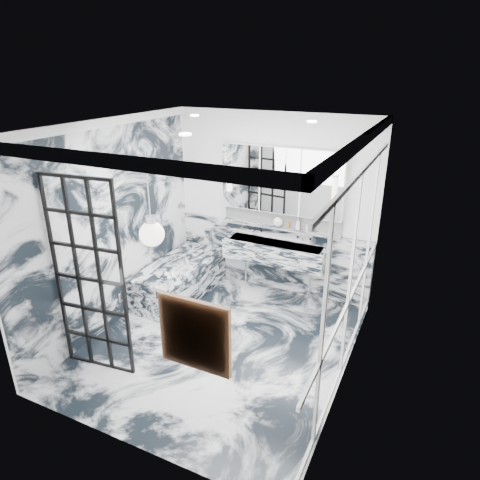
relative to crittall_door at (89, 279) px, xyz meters
The scene contains 25 objects.
floor 1.89m from the crittall_door, 42.19° to the left, with size 3.60×3.60×0.00m, color silver.
ceiling 2.21m from the crittall_door, 42.19° to the left, with size 3.60×3.60×0.00m, color white.
wall_back 3.02m from the crittall_door, 68.50° to the left, with size 3.60×3.60×0.00m, color white.
wall_front 1.38m from the crittall_door, 35.97° to the right, with size 3.60×3.60×0.00m, color white.
wall_left 1.14m from the crittall_door, 116.44° to the left, with size 3.60×3.60×0.00m, color white.
wall_right 2.89m from the crittall_door, 20.30° to the left, with size 3.60×3.60×0.00m, color white.
marble_clad_back 3.05m from the crittall_door, 68.32° to the left, with size 3.18×0.05×1.05m, color silver.
marble_clad_left 1.12m from the crittall_door, 115.75° to the left, with size 0.02×3.56×2.68m, color silver.
panel_molding 2.87m from the crittall_door, 20.43° to the left, with size 0.03×3.40×2.30m, color white.
soap_bottle_a 3.12m from the crittall_door, 60.19° to the left, with size 0.07×0.07×0.19m, color #8C5919.
soap_bottle_b 3.21m from the crittall_door, 57.63° to the left, with size 0.07×0.07×0.16m, color #4C4C51.
soap_bottle_c 3.22m from the crittall_door, 57.17° to the left, with size 0.12×0.12×0.15m, color silver.
face_pot 2.98m from the crittall_door, 65.57° to the left, with size 0.15×0.15×0.15m, color white.
amber_bottle 3.05m from the crittall_door, 62.73° to the left, with size 0.04×0.04×0.10m, color #8C5919.
flower_vase 1.32m from the crittall_door, 77.06° to the left, with size 0.09×0.09×0.12m, color silver.
crittall_door is the anchor object (origin of this frame).
artwork 2.01m from the crittall_door, 22.42° to the right, with size 0.52×0.05×0.52m, color #C24113.
pendant_light 1.36m from the crittall_door, 10.78° to the right, with size 0.23×0.23×0.23m, color white.
trough_sink 2.88m from the crittall_door, 63.87° to the left, with size 1.60×0.45×0.30m, color silver.
ledge 3.00m from the crittall_door, 65.26° to the left, with size 1.90×0.14×0.04m, color silver.
subway_tile 3.05m from the crittall_door, 65.75° to the left, with size 1.90×0.03×0.23m, color white.
mirror_cabinet 3.07m from the crittall_door, 65.30° to the left, with size 1.90×0.16×1.00m, color white.
sconce_left 2.73m from the crittall_door, 80.65° to the left, with size 0.07×0.07×0.40m, color white.
sconce_right 3.40m from the crittall_door, 51.75° to the left, with size 0.07×0.07×0.40m, color white.
bathtub 2.10m from the crittall_door, 92.18° to the left, with size 0.75×1.65×0.55m, color silver.
Camera 1 is at (2.25, -4.12, 3.38)m, focal length 32.00 mm.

